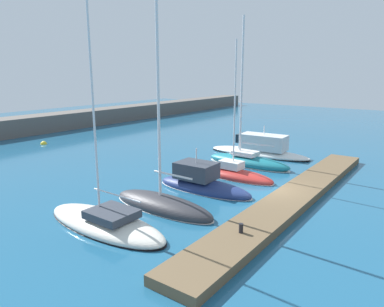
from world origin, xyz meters
The scene contains 11 objects.
ground_plane centered at (0.00, 0.00, 0.00)m, with size 120.00×120.00×0.00m, color #1E567A.
dock_pier centered at (0.00, -1.54, 0.23)m, with size 23.96×2.32×0.46m, color brown.
breakwater_seawall centered at (0.00, 34.07, 1.09)m, with size 108.00×3.68×2.18m, color #5B5651.
sailboat_ivory_nearest centered at (-9.41, 4.72, 0.23)m, with size 2.73×7.93×13.67m.
sailboat_charcoal_second centered at (-5.83, 4.02, 0.27)m, with size 2.25×7.00×14.21m.
motorboat_navy_third centered at (-1.78, 4.09, 0.41)m, with size 2.36×6.94×3.15m.
sailboat_red_fourth centered at (1.93, 3.76, 0.24)m, with size 2.14×6.30×10.10m.
sailboat_teal_fifth centered at (5.69, 4.61, 0.39)m, with size 2.31×7.43×12.13m.
motorboat_white_sixth centered at (9.72, 5.51, 0.55)m, with size 3.23×9.84×3.02m.
mooring_buoy_yellow centered at (0.73, 26.46, 0.00)m, with size 0.66×0.66×0.66m, color yellow.
dock_bollard centered at (-6.84, -1.54, 0.68)m, with size 0.20×0.20×0.44m, color black.
Camera 1 is at (-20.30, -8.60, 7.59)m, focal length 33.48 mm.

